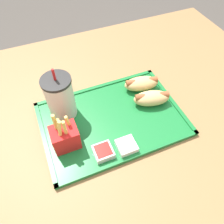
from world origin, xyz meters
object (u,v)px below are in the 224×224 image
hot_dog_far (141,83)px  sauce_cup_ketchup (103,152)px  hot_dog_near (152,98)px  fries_carton (65,137)px  soda_cup (60,97)px  sauce_cup_mayo (126,146)px

hot_dog_far → sauce_cup_ketchup: 0.28m
hot_dog_near → fries_carton: 0.29m
soda_cup → hot_dog_near: soda_cup is taller
hot_dog_far → sauce_cup_ketchup: hot_dog_far is taller
sauce_cup_mayo → hot_dog_far: bearing=53.4°
soda_cup → fries_carton: size_ratio=1.39×
sauce_cup_ketchup → fries_carton: bearing=141.2°
soda_cup → sauce_cup_ketchup: 0.20m
hot_dog_near → sauce_cup_mayo: size_ratio=2.47×
soda_cup → hot_dog_far: 0.27m
soda_cup → hot_dog_far: soda_cup is taller
soda_cup → sauce_cup_ketchup: size_ratio=3.46×
fries_carton → sauce_cup_ketchup: bearing=-38.8°
hot_dog_far → sauce_cup_mayo: 0.24m
hot_dog_far → fries_carton: (-0.29, -0.12, 0.02)m
hot_dog_far → hot_dog_near: same height
soda_cup → sauce_cup_mayo: 0.23m
hot_dog_near → fries_carton: bearing=-171.0°
sauce_cup_mayo → soda_cup: bearing=124.2°
soda_cup → hot_dog_near: size_ratio=1.40×
hot_dog_near → sauce_cup_ketchup: bearing=-151.4°
fries_carton → hot_dog_far: bearing=21.8°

